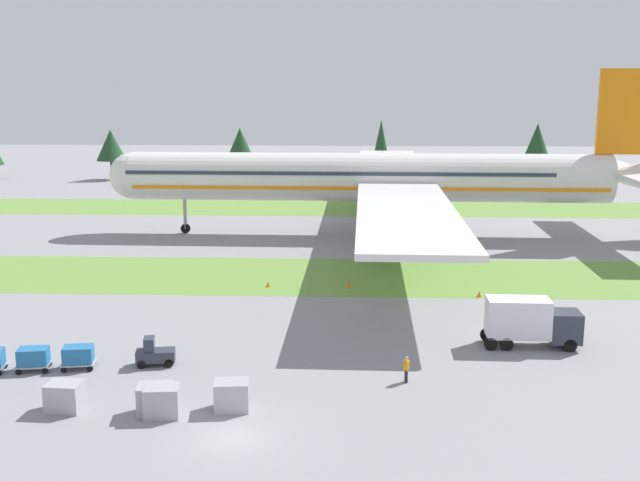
{
  "coord_description": "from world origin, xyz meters",
  "views": [
    {
      "loc": [
        6.27,
        -38.54,
        18.81
      ],
      "look_at": [
        3.32,
        34.01,
        4.0
      ],
      "focal_mm": 43.29,
      "sensor_mm": 36.0,
      "label": 1
    }
  ],
  "objects_px": {
    "catering_truck": "(530,321)",
    "uld_container_3": "(231,395)",
    "baggage_tug": "(154,354)",
    "uld_container_1": "(65,397)",
    "airliner": "(389,177)",
    "cargo_dolly_lead": "(78,355)",
    "ground_crew_marshaller": "(406,368)",
    "taxiway_marker_2": "(268,284)",
    "uld_container_0": "(162,401)",
    "taxiway_marker_1": "(349,284)",
    "cargo_dolly_second": "(33,357)",
    "taxiway_marker_0": "(479,294)",
    "uld_container_2": "(155,399)"
  },
  "relations": [
    {
      "from": "cargo_dolly_second",
      "to": "taxiway_marker_2",
      "type": "xyz_separation_m",
      "value": [
        13.34,
        22.2,
        -0.67
      ]
    },
    {
      "from": "cargo_dolly_lead",
      "to": "ground_crew_marshaller",
      "type": "bearing_deg",
      "value": 76.42
    },
    {
      "from": "baggage_tug",
      "to": "uld_container_0",
      "type": "xyz_separation_m",
      "value": [
        2.49,
        -8.06,
        0.07
      ]
    },
    {
      "from": "ground_crew_marshaller",
      "to": "catering_truck",
      "type": "bearing_deg",
      "value": -57.55
    },
    {
      "from": "cargo_dolly_second",
      "to": "uld_container_1",
      "type": "height_order",
      "value": "uld_container_1"
    },
    {
      "from": "uld_container_3",
      "to": "taxiway_marker_2",
      "type": "bearing_deg",
      "value": 91.69
    },
    {
      "from": "uld_container_3",
      "to": "taxiway_marker_1",
      "type": "bearing_deg",
      "value": 76.42
    },
    {
      "from": "uld_container_2",
      "to": "taxiway_marker_0",
      "type": "xyz_separation_m",
      "value": [
        22.85,
        25.88,
        -0.59
      ]
    },
    {
      "from": "uld_container_3",
      "to": "taxiway_marker_1",
      "type": "distance_m",
      "value": 28.75
    },
    {
      "from": "cargo_dolly_lead",
      "to": "ground_crew_marshaller",
      "type": "distance_m",
      "value": 21.91
    },
    {
      "from": "catering_truck",
      "to": "uld_container_3",
      "type": "bearing_deg",
      "value": -57.85
    },
    {
      "from": "uld_container_1",
      "to": "taxiway_marker_1",
      "type": "bearing_deg",
      "value": 59.9
    },
    {
      "from": "uld_container_1",
      "to": "cargo_dolly_lead",
      "type": "bearing_deg",
      "value": 103.21
    },
    {
      "from": "baggage_tug",
      "to": "cargo_dolly_lead",
      "type": "height_order",
      "value": "baggage_tug"
    },
    {
      "from": "uld_container_2",
      "to": "taxiway_marker_1",
      "type": "relative_size",
      "value": 2.91
    },
    {
      "from": "baggage_tug",
      "to": "uld_container_1",
      "type": "relative_size",
      "value": 1.39
    },
    {
      "from": "uld_container_1",
      "to": "taxiway_marker_2",
      "type": "relative_size",
      "value": 4.09
    },
    {
      "from": "uld_container_1",
      "to": "taxiway_marker_1",
      "type": "xyz_separation_m",
      "value": [
        16.48,
        28.43,
        -0.5
      ]
    },
    {
      "from": "cargo_dolly_lead",
      "to": "ground_crew_marshaller",
      "type": "xyz_separation_m",
      "value": [
        21.85,
        -1.56,
        0.03
      ]
    },
    {
      "from": "taxiway_marker_1",
      "to": "cargo_dolly_lead",
      "type": "bearing_deg",
      "value": -129.71
    },
    {
      "from": "baggage_tug",
      "to": "catering_truck",
      "type": "height_order",
      "value": "catering_truck"
    },
    {
      "from": "catering_truck",
      "to": "uld_container_3",
      "type": "relative_size",
      "value": 3.5
    },
    {
      "from": "ground_crew_marshaller",
      "to": "airliner",
      "type": "bearing_deg",
      "value": -6.37
    },
    {
      "from": "taxiway_marker_0",
      "to": "taxiway_marker_2",
      "type": "relative_size",
      "value": 1.11
    },
    {
      "from": "baggage_tug",
      "to": "airliner",
      "type": "bearing_deg",
      "value": 149.42
    },
    {
      "from": "catering_truck",
      "to": "uld_container_2",
      "type": "distance_m",
      "value": 27.45
    },
    {
      "from": "airliner",
      "to": "uld_container_3",
      "type": "xyz_separation_m",
      "value": [
        -11.61,
        -53.6,
        -6.49
      ]
    },
    {
      "from": "catering_truck",
      "to": "uld_container_3",
      "type": "distance_m",
      "value": 23.31
    },
    {
      "from": "baggage_tug",
      "to": "taxiway_marker_2",
      "type": "xyz_separation_m",
      "value": [
        5.52,
        20.89,
        -0.57
      ]
    },
    {
      "from": "airliner",
      "to": "uld_container_1",
      "type": "bearing_deg",
      "value": 159.37
    },
    {
      "from": "uld_container_0",
      "to": "uld_container_3",
      "type": "xyz_separation_m",
      "value": [
        3.86,
        1.02,
        -0.02
      ]
    },
    {
      "from": "uld_container_1",
      "to": "taxiway_marker_0",
      "type": "bearing_deg",
      "value": 42.24
    },
    {
      "from": "uld_container_1",
      "to": "uld_container_3",
      "type": "relative_size",
      "value": 1.0
    },
    {
      "from": "taxiway_marker_0",
      "to": "baggage_tug",
      "type": "bearing_deg",
      "value": -143.91
    },
    {
      "from": "taxiway_marker_0",
      "to": "taxiway_marker_2",
      "type": "height_order",
      "value": "taxiway_marker_0"
    },
    {
      "from": "uld_container_3",
      "to": "catering_truck",
      "type": "bearing_deg",
      "value": 30.79
    },
    {
      "from": "uld_container_3",
      "to": "uld_container_0",
      "type": "bearing_deg",
      "value": -165.17
    },
    {
      "from": "cargo_dolly_lead",
      "to": "taxiway_marker_0",
      "type": "bearing_deg",
      "value": 112.95
    },
    {
      "from": "cargo_dolly_lead",
      "to": "uld_container_1",
      "type": "bearing_deg",
      "value": 3.72
    },
    {
      "from": "uld_container_0",
      "to": "uld_container_2",
      "type": "xyz_separation_m",
      "value": [
        -0.48,
        0.3,
        -0.02
      ]
    },
    {
      "from": "uld_container_0",
      "to": "uld_container_1",
      "type": "relative_size",
      "value": 1.0
    },
    {
      "from": "baggage_tug",
      "to": "uld_container_3",
      "type": "bearing_deg",
      "value": 32.59
    },
    {
      "from": "baggage_tug",
      "to": "uld_container_2",
      "type": "height_order",
      "value": "baggage_tug"
    },
    {
      "from": "airliner",
      "to": "catering_truck",
      "type": "distance_m",
      "value": 42.87
    },
    {
      "from": "cargo_dolly_second",
      "to": "baggage_tug",
      "type": "bearing_deg",
      "value": 90.0
    },
    {
      "from": "catering_truck",
      "to": "uld_container_1",
      "type": "xyz_separation_m",
      "value": [
        -29.73,
        -12.41,
        -1.11
      ]
    },
    {
      "from": "uld_container_1",
      "to": "uld_container_3",
      "type": "bearing_deg",
      "value": 2.91
    },
    {
      "from": "baggage_tug",
      "to": "uld_container_0",
      "type": "distance_m",
      "value": 8.43
    },
    {
      "from": "airliner",
      "to": "baggage_tug",
      "type": "relative_size",
      "value": 30.91
    },
    {
      "from": "cargo_dolly_second",
      "to": "catering_truck",
      "type": "bearing_deg",
      "value": 90.78
    }
  ]
}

